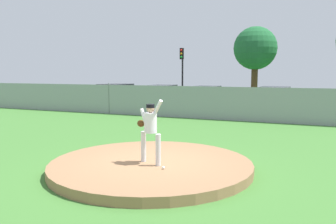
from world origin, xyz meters
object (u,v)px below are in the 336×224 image
Objects in this scene: parked_car_silver at (206,98)px; baseball at (163,168)px; traffic_cone_orange at (245,109)px; parked_car_white at (274,101)px; parked_car_red at (116,95)px; parked_car_burgundy at (161,97)px; traffic_light_near at (182,66)px; pitcher_youth at (150,127)px.

baseball is at bearing -76.54° from parked_car_silver.
traffic_cone_orange reaches higher than baseball.
parked_car_red reaches higher than parked_car_white.
traffic_cone_orange is (5.98, -0.48, -0.54)m from parked_car_burgundy.
traffic_cone_orange is at bearing 93.00° from baseball.
parked_car_burgundy is at bearing -87.90° from traffic_light_near.
pitcher_youth is at bearing 146.76° from baseball.
parked_car_silver is (-3.67, 15.35, 0.50)m from baseball.
parked_car_silver is at bearing 2.97° from parked_car_red.
traffic_cone_orange is 0.12× the size of traffic_light_near.
traffic_light_near is (-6.14, 5.02, 2.84)m from traffic_cone_orange.
baseball is 0.02× the size of parked_car_white.
traffic_cone_orange is at bearing -163.53° from parked_car_white.
parked_car_red is at bearing 125.44° from baseball.
pitcher_youth reaches higher than traffic_cone_orange.
parked_car_burgundy is 3.97m from parked_car_red.
parked_car_silver reaches higher than traffic_cone_orange.
parked_car_silver is at bearing -49.86° from traffic_light_near.
traffic_light_near reaches higher than parked_car_silver.
parked_car_red reaches higher than baseball.
parked_car_white is at bearing 16.47° from traffic_cone_orange.
parked_car_red is (-10.15, 14.65, -0.36)m from pitcher_youth.
traffic_cone_orange is 8.43m from traffic_light_near.
pitcher_youth is 0.37× the size of traffic_light_near.
traffic_cone_orange is (-0.74, 14.14, -0.01)m from baseball.
traffic_light_near is at bearing 140.76° from traffic_cone_orange.
parked_car_red is (-11.60, 0.35, 0.02)m from parked_car_white.
parked_car_white is at bearing 84.22° from pitcher_youth.
parked_car_silver is at bearing 13.48° from parked_car_burgundy.
traffic_cone_orange is at bearing -4.58° from parked_car_burgundy.
traffic_cone_orange is (-1.67, -0.50, -0.53)m from parked_car_white.
pitcher_youth reaches higher than parked_car_burgundy.
parked_car_red is (-10.67, 14.99, 0.54)m from baseball.
parked_car_burgundy is at bearing 114.68° from baseball.
parked_car_red is 9.98m from traffic_cone_orange.
parked_car_red is 6.08m from traffic_light_near.
baseball is 0.13× the size of traffic_cone_orange.
parked_car_silver is (-3.16, 15.02, -0.40)m from pitcher_youth.
parked_car_silver is (-4.61, 0.71, -0.02)m from parked_car_white.
pitcher_youth is at bearing -55.28° from parked_car_red.
parked_car_burgundy is (-6.20, 14.29, -0.37)m from pitcher_youth.
pitcher_youth is at bearing -78.12° from parked_car_silver.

